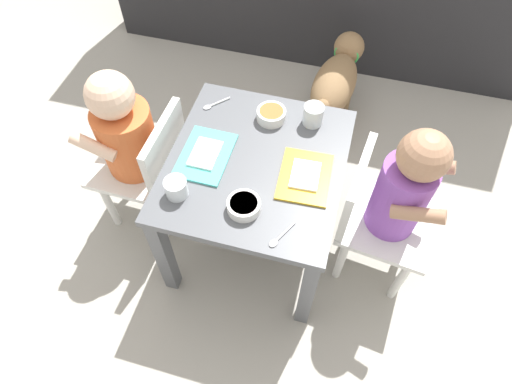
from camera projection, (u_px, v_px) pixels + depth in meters
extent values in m
plane|color=#9E998E|center=(256.00, 236.00, 1.69)|extent=(7.00, 7.00, 0.00)
cube|color=#515459|center=(256.00, 164.00, 1.33)|extent=(0.53, 0.58, 0.03)
cube|color=#515459|center=(164.00, 255.00, 1.41)|extent=(0.04, 0.04, 0.43)
cube|color=#515459|center=(307.00, 292.00, 1.33)|extent=(0.04, 0.04, 0.43)
cube|color=#515459|center=(215.00, 137.00, 1.69)|extent=(0.04, 0.04, 0.43)
cube|color=#515459|center=(336.00, 162.00, 1.62)|extent=(0.04, 0.04, 0.43)
cube|color=silver|center=(137.00, 165.00, 1.53)|extent=(0.29, 0.29, 0.02)
cube|color=silver|center=(165.00, 150.00, 1.41)|extent=(0.03, 0.27, 0.22)
cylinder|color=#D86633|center=(128.00, 139.00, 1.43)|extent=(0.18, 0.18, 0.24)
sphere|color=beige|center=(110.00, 95.00, 1.27)|extent=(0.15, 0.15, 0.15)
cylinder|color=silver|center=(133.00, 163.00, 1.72)|extent=(0.03, 0.03, 0.27)
cylinder|color=silver|center=(109.00, 203.00, 1.61)|extent=(0.03, 0.03, 0.27)
cylinder|color=silver|center=(181.00, 174.00, 1.69)|extent=(0.03, 0.03, 0.27)
cylinder|color=silver|center=(159.00, 217.00, 1.58)|extent=(0.03, 0.03, 0.27)
cylinder|color=beige|center=(124.00, 101.00, 1.44)|extent=(0.15, 0.04, 0.09)
cylinder|color=beige|center=(94.00, 147.00, 1.33)|extent=(0.15, 0.04, 0.09)
cube|color=silver|center=(388.00, 222.00, 1.40)|extent=(0.31, 0.31, 0.02)
cube|color=silver|center=(356.00, 188.00, 1.33)|extent=(0.06, 0.27, 0.22)
cylinder|color=purple|center=(400.00, 197.00, 1.29)|extent=(0.16, 0.16, 0.26)
sphere|color=#A87A5B|center=(424.00, 156.00, 1.12)|extent=(0.14, 0.14, 0.14)
cylinder|color=silver|center=(401.00, 279.00, 1.44)|extent=(0.03, 0.03, 0.27)
cylinder|color=silver|center=(412.00, 230.00, 1.55)|extent=(0.03, 0.03, 0.27)
cylinder|color=silver|center=(342.00, 258.00, 1.49)|extent=(0.03, 0.03, 0.27)
cylinder|color=silver|center=(357.00, 211.00, 1.59)|extent=(0.03, 0.03, 0.27)
cylinder|color=#A87A5B|center=(418.00, 214.00, 1.17)|extent=(0.15, 0.06, 0.09)
cylinder|color=#A87A5B|center=(429.00, 166.00, 1.27)|extent=(0.15, 0.06, 0.09)
ellipsoid|color=olive|center=(334.00, 85.00, 1.85)|extent=(0.21, 0.38, 0.19)
sphere|color=olive|center=(349.00, 47.00, 1.92)|extent=(0.13, 0.13, 0.13)
sphere|color=black|center=(352.00, 42.00, 1.95)|extent=(0.06, 0.06, 0.06)
torus|color=green|center=(346.00, 55.00, 1.92)|extent=(0.11, 0.04, 0.11)
sphere|color=olive|center=(323.00, 106.00, 1.73)|extent=(0.05, 0.05, 0.05)
cylinder|color=olive|center=(346.00, 100.00, 2.02)|extent=(0.04, 0.04, 0.14)
cylinder|color=olive|center=(325.00, 94.00, 2.04)|extent=(0.04, 0.04, 0.14)
cylinder|color=olive|center=(334.00, 129.00, 1.91)|extent=(0.04, 0.04, 0.14)
cylinder|color=olive|center=(311.00, 123.00, 1.93)|extent=(0.04, 0.04, 0.14)
cube|color=#4CC6BC|center=(206.00, 155.00, 1.33)|extent=(0.15, 0.21, 0.01)
cube|color=white|center=(205.00, 153.00, 1.32)|extent=(0.08, 0.11, 0.01)
cube|color=gold|center=(305.00, 177.00, 1.28)|extent=(0.16, 0.20, 0.01)
cube|color=white|center=(305.00, 175.00, 1.28)|extent=(0.09, 0.11, 0.01)
cylinder|color=white|center=(313.00, 115.00, 1.38)|extent=(0.06, 0.06, 0.07)
cylinder|color=silver|center=(313.00, 118.00, 1.40)|extent=(0.05, 0.05, 0.04)
cylinder|color=white|center=(176.00, 188.00, 1.23)|extent=(0.06, 0.06, 0.06)
cylinder|color=silver|center=(177.00, 190.00, 1.24)|extent=(0.06, 0.06, 0.04)
cylinder|color=white|center=(271.00, 115.00, 1.41)|extent=(0.09, 0.09, 0.04)
cylinder|color=#B26633|center=(271.00, 111.00, 1.39)|extent=(0.08, 0.08, 0.01)
cylinder|color=white|center=(244.00, 206.00, 1.21)|extent=(0.09, 0.09, 0.03)
cylinder|color=#D84C33|center=(244.00, 203.00, 1.20)|extent=(0.08, 0.08, 0.01)
cylinder|color=silver|center=(220.00, 102.00, 1.46)|extent=(0.06, 0.06, 0.01)
ellipsoid|color=silver|center=(207.00, 107.00, 1.45)|extent=(0.03, 0.03, 0.01)
cylinder|color=silver|center=(285.00, 232.00, 1.18)|extent=(0.04, 0.07, 0.01)
ellipsoid|color=silver|center=(273.00, 243.00, 1.16)|extent=(0.03, 0.03, 0.01)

